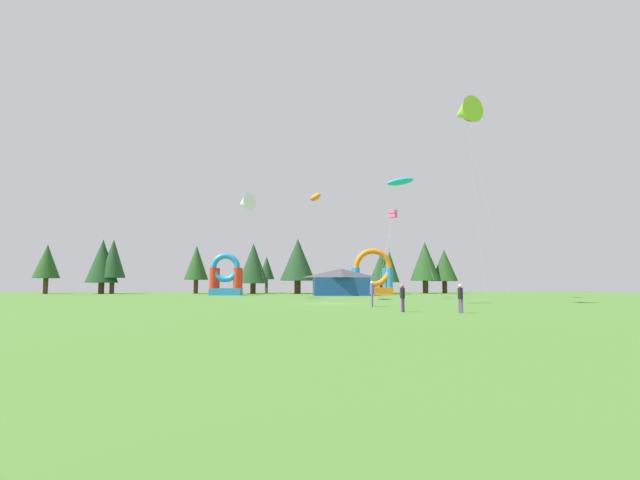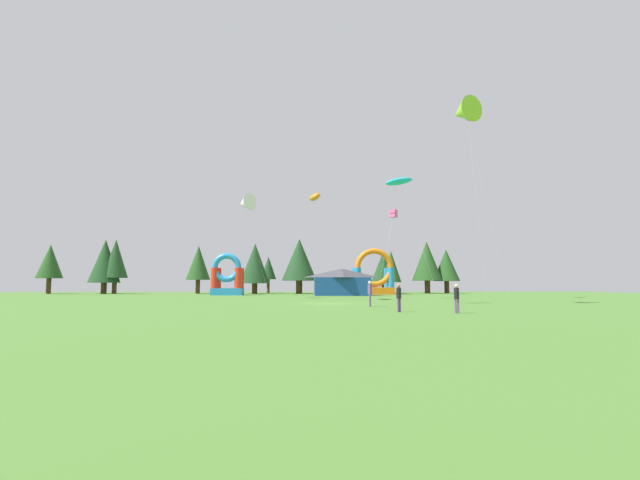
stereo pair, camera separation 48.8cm
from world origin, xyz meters
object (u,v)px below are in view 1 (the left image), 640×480
at_px(kite_red_parafoil, 467,116).
at_px(kite_pink_box, 393,214).
at_px(kite_orange_parafoil, 315,197).
at_px(inflatable_red_slide, 372,278).
at_px(kite_white_delta, 245,203).
at_px(festival_tent, 341,282).
at_px(inflatable_yellow_castle, 226,280).
at_px(person_far_side, 460,296).
at_px(kite_cyan_parafoil, 400,182).
at_px(person_left_edge, 402,295).
at_px(person_near_camera, 372,291).
at_px(kite_lime_delta, 464,113).

height_order(kite_red_parafoil, kite_pink_box, kite_red_parafoil).
bearing_deg(kite_orange_parafoil, inflatable_red_slide, 68.01).
xyz_separation_m(kite_white_delta, festival_tent, (12.57, 12.90, -9.04)).
relative_size(kite_white_delta, inflatable_yellow_castle, 1.93).
bearing_deg(kite_white_delta, person_far_side, -61.44).
relative_size(kite_cyan_parafoil, person_left_edge, 6.56).
bearing_deg(person_far_side, person_near_camera, -65.84).
bearing_deg(kite_pink_box, person_far_side, -94.65).
relative_size(kite_red_parafoil, inflatable_red_slide, 2.97).
xyz_separation_m(kite_lime_delta, kite_pink_box, (-2.89, 14.72, -6.45)).
height_order(kite_white_delta, person_far_side, kite_white_delta).
bearing_deg(person_left_edge, person_far_side, 126.61).
distance_m(inflatable_red_slide, inflatable_yellow_castle, 22.89).
xyz_separation_m(person_near_camera, festival_tent, (1.30, 32.42, 0.82)).
xyz_separation_m(kite_white_delta, kite_pink_box, (17.02, -1.43, -1.31)).
xyz_separation_m(kite_orange_parafoil, person_far_side, (7.06, -21.47, -9.66)).
xyz_separation_m(kite_cyan_parafoil, kite_pink_box, (2.58, 14.28, -0.51)).
xyz_separation_m(person_far_side, person_left_edge, (-3.01, 1.27, -0.00)).
relative_size(kite_pink_box, person_near_camera, 5.42).
bearing_deg(inflatable_red_slide, kite_orange_parafoil, -111.99).
bearing_deg(kite_cyan_parafoil, kite_red_parafoil, 49.77).
distance_m(kite_red_parafoil, kite_pink_box, 14.24).
distance_m(kite_cyan_parafoil, inflatable_yellow_castle, 37.93).
distance_m(kite_cyan_parafoil, person_far_side, 14.87).
bearing_deg(person_far_side, inflatable_red_slide, -94.85).
bearing_deg(kite_orange_parafoil, kite_red_parafoil, 10.79).
relative_size(kite_orange_parafoil, inflatable_yellow_castle, 1.84).
height_order(kite_red_parafoil, kite_cyan_parafoil, kite_red_parafoil).
xyz_separation_m(person_near_camera, person_left_edge, (0.63, -6.60, -0.13)).
bearing_deg(kite_orange_parafoil, festival_tent, 75.93).
bearing_deg(kite_orange_parafoil, person_left_edge, -78.69).
distance_m(inflatable_yellow_castle, festival_tent, 17.14).
height_order(kite_lime_delta, kite_orange_parafoil, kite_lime_delta).
height_order(kite_red_parafoil, inflatable_red_slide, kite_red_parafoil).
xyz_separation_m(kite_red_parafoil, kite_white_delta, (-25.59, 2.54, -10.01)).
distance_m(kite_red_parafoil, kite_lime_delta, 15.53).
height_order(kite_white_delta, kite_cyan_parafoil, kite_white_delta).
distance_m(kite_orange_parafoil, person_near_camera, 16.96).
xyz_separation_m(kite_orange_parafoil, person_left_edge, (4.04, -20.21, -9.66)).
xyz_separation_m(kite_red_parafoil, person_far_side, (-10.68, -24.85, -20.00)).
relative_size(person_near_camera, person_left_edge, 1.14).
bearing_deg(inflatable_red_slide, kite_white_delta, -132.39).
bearing_deg(kite_white_delta, kite_cyan_parafoil, -47.41).
height_order(kite_orange_parafoil, person_far_side, kite_orange_parafoil).
bearing_deg(kite_pink_box, kite_orange_parafoil, -153.92).
height_order(person_left_edge, festival_tent, festival_tent).
height_order(kite_red_parafoil, person_near_camera, kite_red_parafoil).
height_order(person_left_edge, inflatable_yellow_castle, inflatable_yellow_castle).
bearing_deg(kite_white_delta, kite_pink_box, -4.81).
distance_m(inflatable_red_slide, festival_tent, 9.29).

